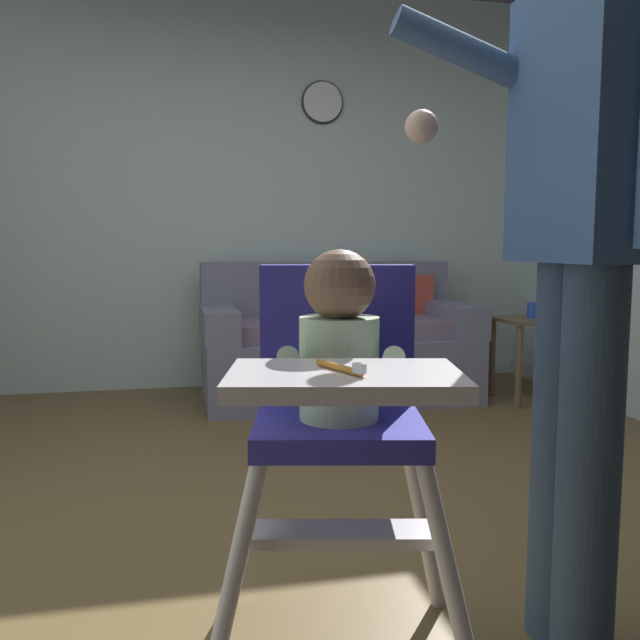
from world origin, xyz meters
name	(u,v)px	position (x,y,z in m)	size (l,w,h in m)	color
ground	(307,540)	(0.00, 0.00, -0.05)	(5.76, 6.45, 0.10)	brown
wall_far	(236,189)	(0.00, 2.46, 1.35)	(4.96, 0.06, 2.71)	silver
couch	(336,345)	(0.58, 1.94, 0.33)	(1.69, 0.86, 0.86)	slate
high_chair	(339,386)	(-0.08, -0.78, 0.66)	(0.71, 0.81, 0.96)	silver
adult_standing	(582,236)	(0.47, -0.81, 0.98)	(0.51, 0.51, 1.73)	#34485E
side_table	(531,341)	(1.73, 1.55, 0.38)	(0.40, 0.40, 0.52)	brown
sippy_cup	(533,310)	(1.74, 1.55, 0.57)	(0.07, 0.07, 0.10)	#284CB7
wall_clock	(322,102)	(0.59, 2.41, 1.95)	(0.29, 0.04, 0.29)	white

